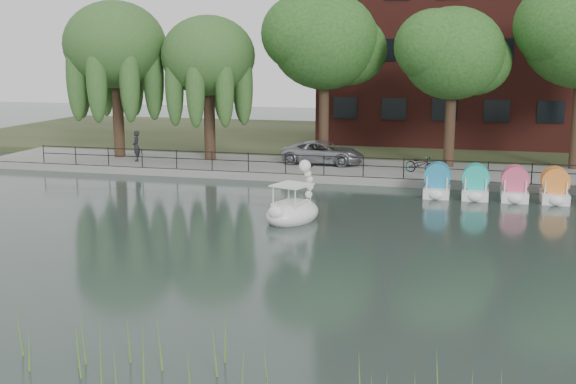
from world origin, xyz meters
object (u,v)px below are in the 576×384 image
at_px(minivan, 323,151).
at_px(bicycle, 420,164).
at_px(pedestrian, 136,144).
at_px(swan_boat, 293,208).

relative_size(minivan, bicycle, 3.02).
distance_m(bicycle, pedestrian, 15.91).
distance_m(bicycle, swan_boat, 10.99).
xyz_separation_m(minivan, swan_boat, (1.29, -11.95, -0.62)).
xyz_separation_m(bicycle, pedestrian, (-15.90, 0.15, 0.49)).
bearing_deg(swan_boat, minivan, 114.70).
relative_size(pedestrian, swan_boat, 0.63).
xyz_separation_m(minivan, bicycle, (5.47, -1.80, -0.22)).
bearing_deg(pedestrian, swan_boat, 19.99).
height_order(minivan, pedestrian, pedestrian).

